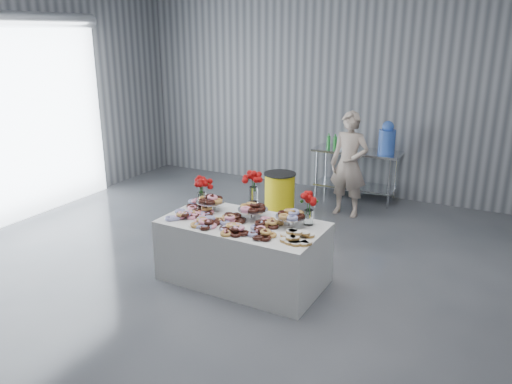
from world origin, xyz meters
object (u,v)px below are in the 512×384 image
person (349,164)px  trash_barrel (280,193)px  display_table (243,252)px  water_jug (387,139)px  prep_table (356,166)px

person → trash_barrel: size_ratio=2.49×
display_table → water_jug: bearing=77.9°
prep_table → person: (0.12, -0.84, 0.23)m
water_jug → trash_barrel: size_ratio=0.81×
trash_barrel → person: bearing=23.5°
display_table → prep_table: 3.65m
display_table → person: 2.87m
display_table → trash_barrel: (-0.62, 2.36, -0.03)m
prep_table → water_jug: 0.73m
display_table → trash_barrel: bearing=104.6°
display_table → trash_barrel: 2.44m
prep_table → trash_barrel: 1.59m
water_jug → trash_barrel: bearing=-137.5°
display_table → water_jug: 3.80m
display_table → prep_table: prep_table is taller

